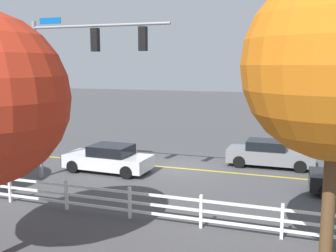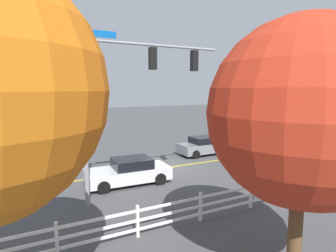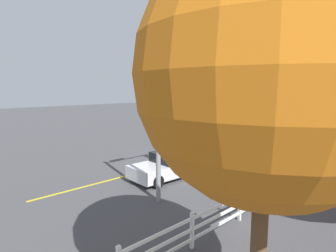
{
  "view_description": "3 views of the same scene",
  "coord_description": "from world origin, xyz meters",
  "views": [
    {
      "loc": [
        -6.07,
        19.42,
        5.41
      ],
      "look_at": [
        0.4,
        0.67,
        2.33
      ],
      "focal_mm": 42.43,
      "sensor_mm": 36.0,
      "label": 1
    },
    {
      "loc": [
        8.02,
        15.65,
        5.09
      ],
      "look_at": [
        0.05,
        0.25,
        2.78
      ],
      "focal_mm": 29.68,
      "sensor_mm": 36.0,
      "label": 2
    },
    {
      "loc": [
        13.31,
        12.38,
        4.85
      ],
      "look_at": [
        1.63,
        -0.07,
        2.47
      ],
      "focal_mm": 29.7,
      "sensor_mm": 36.0,
      "label": 3
    }
  ],
  "objects": [
    {
      "name": "car_2",
      "position": [
        -8.56,
        1.8,
        0.7
      ],
      "size": [
        4.18,
        2.09,
        1.45
      ],
      "rotation": [
        0.0,
        0.0,
        0.02
      ],
      "color": "black",
      "rests_on": "ground_plane"
    },
    {
      "name": "signal_assembly",
      "position": [
        3.83,
        3.8,
        5.23
      ],
      "size": [
        6.7,
        0.38,
        7.49
      ],
      "color": "gray",
      "rests_on": "ground_plane"
    },
    {
      "name": "car_1",
      "position": [
        3.22,
        1.8,
        0.67
      ],
      "size": [
        4.51,
        2.07,
        1.39
      ],
      "rotation": [
        0.0,
        0.0,
        -0.04
      ],
      "color": "silver",
      "rests_on": "ground_plane"
    },
    {
      "name": "ground_plane",
      "position": [
        0.0,
        0.0,
        0.0
      ],
      "size": [
        120.0,
        120.0,
        0.0
      ],
      "primitive_type": "plane",
      "color": "#444447"
    },
    {
      "name": "tree_1",
      "position": [
        2.01,
        11.17,
        4.5
      ],
      "size": [
        4.68,
        4.68,
        6.85
      ],
      "color": "brown",
      "rests_on": "ground_plane"
    },
    {
      "name": "car_0",
      "position": [
        -4.46,
        -1.95,
        0.68
      ],
      "size": [
        4.52,
        1.86,
        1.41
      ],
      "rotation": [
        0.0,
        0.0,
        3.14
      ],
      "color": "slate",
      "rests_on": "ground_plane"
    },
    {
      "name": "lane_center_stripe",
      "position": [
        -4.0,
        0.0,
        0.0
      ],
      "size": [
        28.0,
        0.16,
        0.01
      ],
      "primitive_type": "cube",
      "color": "gold",
      "rests_on": "ground_plane"
    },
    {
      "name": "white_rail_fence",
      "position": [
        -3.0,
        7.14,
        0.6
      ],
      "size": [
        26.1,
        0.1,
        1.15
      ],
      "color": "white",
      "rests_on": "ground_plane"
    }
  ]
}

